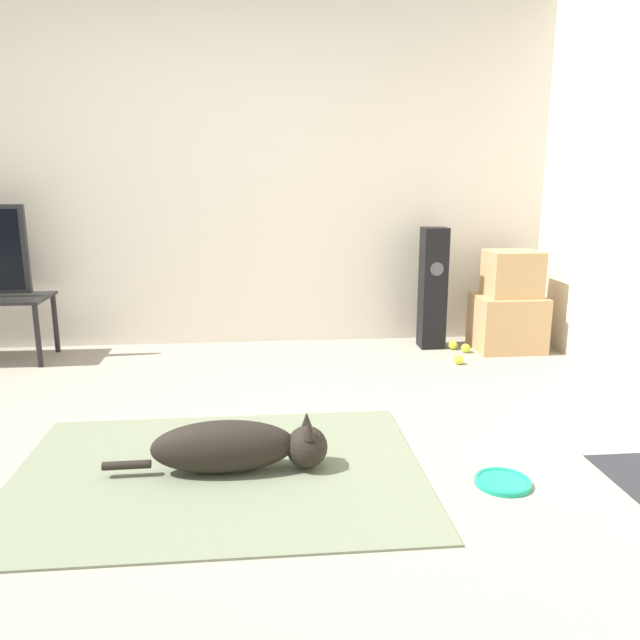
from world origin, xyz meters
The scene contains 11 objects.
ground_plane centered at (0.00, 0.00, 0.00)m, with size 12.00×12.00×0.00m, color #9E9384.
wall_back centered at (0.00, 2.10, 1.27)m, with size 8.00×0.06×2.55m.
area_rug centered at (0.19, -0.14, 0.01)m, with size 1.76×1.28×0.01m.
dog centered at (0.28, -0.14, 0.12)m, with size 0.96×0.21×0.24m.
frisbee centered at (1.38, -0.35, 0.01)m, with size 0.23×0.23×0.03m.
cardboard_box_lower centered at (2.20, 1.68, 0.20)m, with size 0.48×0.42×0.40m.
cardboard_box_upper centered at (2.21, 1.67, 0.57)m, with size 0.37×0.32×0.33m.
floor_speaker centered at (1.66, 1.80, 0.45)m, with size 0.18×0.18×0.90m.
tennis_ball_by_boxes centered at (1.80, 1.71, 0.03)m, with size 0.07×0.07×0.07m.
tennis_ball_near_speaker centered at (1.87, 1.62, 0.03)m, with size 0.07×0.07×0.07m.
tennis_ball_loose_on_carpet centered at (1.73, 1.34, 0.03)m, with size 0.07×0.07×0.07m.
Camera 1 is at (0.39, -2.65, 1.26)m, focal length 35.00 mm.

